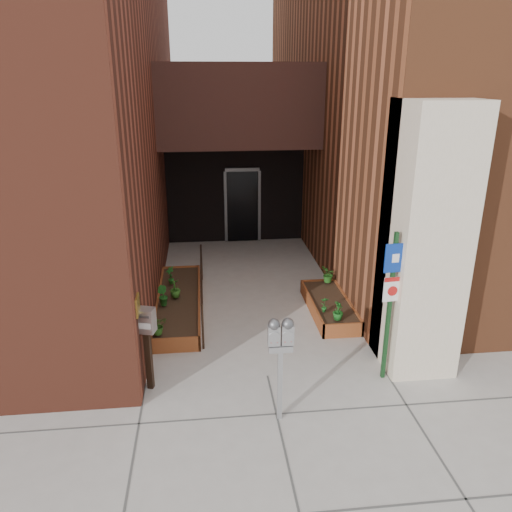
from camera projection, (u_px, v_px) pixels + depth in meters
name	position (u px, v px, depth m)	size (l,w,h in m)	color
ground	(267.00, 376.00, 8.31)	(80.00, 80.00, 0.00)	#9E9991
architecture	(228.00, 64.00, 13.02)	(20.00, 14.60, 10.00)	maroon
planter_left	(179.00, 304.00, 10.62)	(0.90, 3.60, 0.30)	brown
planter_right	(329.00, 307.00, 10.48)	(0.80, 2.20, 0.30)	brown
handrail	(201.00, 277.00, 10.42)	(0.04, 3.34, 0.90)	black
parking_meter	(281.00, 342.00, 6.87)	(0.36, 0.17, 1.62)	#97979A
sign_post	(391.00, 292.00, 7.73)	(0.34, 0.09, 2.52)	#163C1B
payment_dropbox	(147.00, 332.00, 7.66)	(0.32, 0.27, 1.40)	black
shrub_left_a	(158.00, 325.00, 8.98)	(0.31, 0.31, 0.35)	#2A5919
shrub_left_b	(162.00, 296.00, 10.11)	(0.23, 0.23, 0.41)	#195418
shrub_left_c	(175.00, 288.00, 10.48)	(0.22, 0.22, 0.40)	#2C621C
shrub_left_d	(170.00, 275.00, 11.13)	(0.22, 0.22, 0.41)	#1C621C
shrub_right_a	(338.00, 311.00, 9.51)	(0.21, 0.21, 0.37)	#185419
shrub_right_b	(325.00, 304.00, 9.83)	(0.17, 0.17, 0.33)	#1C631F
shrub_right_c	(328.00, 275.00, 11.22)	(0.33, 0.33, 0.37)	#23601B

